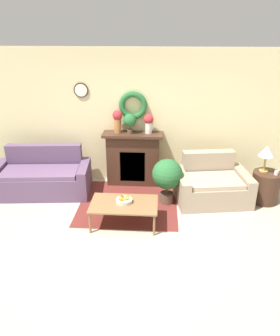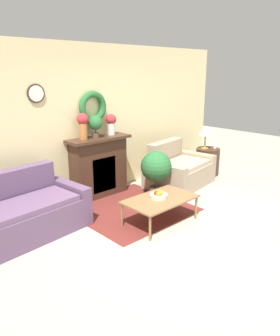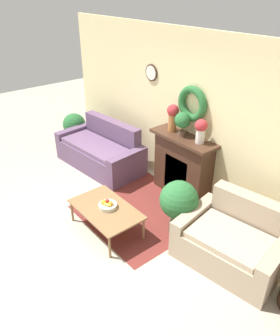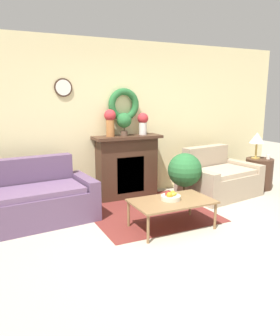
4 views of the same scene
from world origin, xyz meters
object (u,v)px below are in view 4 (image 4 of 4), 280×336
Objects in this scene: couch_left at (28,201)px; fruit_bowl at (171,197)px; mug at (268,157)px; potted_plant_floor_by_loveseat at (185,172)px; coffee_table at (172,203)px; potted_plant_on_mantel at (124,121)px; vase_on_mantel_left at (110,121)px; fireplace at (127,166)px; table_lamp at (257,139)px; loveseat_right at (218,179)px; vase_on_mantel_right at (143,122)px; side_table_by_loveseat at (259,174)px.

couch_left reaches higher than fruit_bowl.
potted_plant_floor_by_loveseat is (-1.95, -0.09, -0.08)m from mug.
fruit_bowl is at bearing 85.43° from coffee_table.
potted_plant_floor_by_loveseat is at bearing -45.85° from potted_plant_on_mantel.
fruit_bowl is 1.81m from vase_on_mantel_left.
fireplace is 4.42× the size of fruit_bowl.
potted_plant_on_mantel is at bearing 167.93° from table_lamp.
fireplace is 0.82× the size of loveseat_right.
vase_on_mantel_right is at bearing 115.74° from potted_plant_floor_by_loveseat.
fruit_bowl is 0.46× the size of side_table_by_loveseat.
vase_on_mantel_left reaches higher than coffee_table.
side_table_by_loveseat is (2.55, 0.95, -0.07)m from coffee_table.
vase_on_mantel_right reaches higher than mug.
fruit_bowl is 2.72m from table_lamp.
potted_plant_on_mantel reaches higher than vase_on_mantel_right.
potted_plant_on_mantel reaches higher than potted_plant_floor_by_loveseat.
vase_on_mantel_right is at bearing 77.97° from coffee_table.
couch_left is at bearing -163.86° from fireplace.
loveseat_right is 1.15m from table_lamp.
potted_plant_on_mantel is at bearing -176.87° from vase_on_mantel_right.
loveseat_right is 3.23× the size of vase_on_mantel_left.
fruit_bowl reaches higher than coffee_table.
side_table_by_loveseat is at bearing -38.66° from table_lamp.
side_table_by_loveseat is at bearing -13.44° from fireplace.
table_lamp reaches higher than fruit_bowl.
mug reaches higher than coffee_table.
vase_on_mantel_left is 1.18× the size of vase_on_mantel_right.
fruit_bowl is 3.21× the size of mug.
mug reaches higher than side_table_by_loveseat.
vase_on_mantel_right is (2.06, 0.51, 1.01)m from couch_left.
table_lamp is at bearing -14.54° from vase_on_mantel_right.
loveseat_right reaches higher than fruit_bowl.
loveseat_right is 2.49× the size of side_table_by_loveseat.
potted_plant_floor_by_loveseat is at bearing -38.53° from vase_on_mantel_left.
potted_plant_on_mantel is at bearing 165.85° from mug.
couch_left is 1.86m from vase_on_mantel_left.
mug is at bearing -14.15° from potted_plant_on_mantel.
coffee_table is 4.08× the size of fruit_bowl.
couch_left reaches higher than loveseat_right.
potted_plant_floor_by_loveseat is at bearing -177.45° from mug.
mug is 2.53m from vase_on_mantel_right.
coffee_table is at bearing -90.78° from fireplace.
table_lamp is (2.49, 1.00, 0.61)m from coffee_table.
fireplace is 2.61m from side_table_by_loveseat.
fireplace reaches higher than couch_left.
fruit_bowl is at bearing -79.69° from vase_on_mantel_left.
side_table_by_loveseat is 1.30× the size of vase_on_mantel_left.
potted_plant_floor_by_loveseat reaches higher than loveseat_right.
table_lamp is at bearing 141.34° from side_table_by_loveseat.
fruit_bowl is 0.53× the size of table_lamp.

